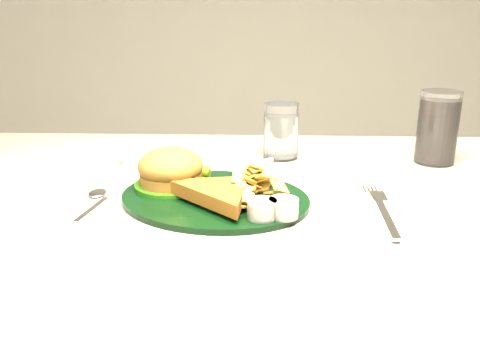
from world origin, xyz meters
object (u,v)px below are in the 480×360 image
at_px(dinner_plate, 214,181).
at_px(water_glass, 281,131).
at_px(cola_glass, 438,128).
at_px(fork_napkin, 385,216).

xyz_separation_m(dinner_plate, water_glass, (0.11, 0.23, 0.02)).
height_order(water_glass, cola_glass, cola_glass).
bearing_deg(dinner_plate, cola_glass, 47.33).
relative_size(dinner_plate, cola_glass, 2.17).
distance_m(dinner_plate, fork_napkin, 0.25).
relative_size(water_glass, fork_napkin, 0.61).
bearing_deg(fork_napkin, water_glass, 116.15).
xyz_separation_m(water_glass, fork_napkin, (0.13, -0.30, -0.05)).
bearing_deg(cola_glass, water_glass, 175.75).
bearing_deg(cola_glass, dinner_plate, -151.25).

